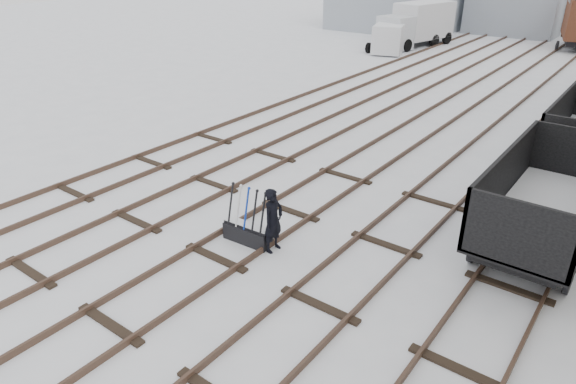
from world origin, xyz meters
name	(u,v)px	position (x,y,z in m)	size (l,w,h in m)	color
ground	(216,259)	(0.00, 0.00, 0.00)	(120.00, 120.00, 0.00)	white
tracks	(437,117)	(0.00, 13.67, 0.07)	(13.90, 52.00, 0.16)	black
shed_left	(397,4)	(-13.00, 36.00, 2.05)	(10.00, 8.00, 4.10)	#959EA8
shed_right	(518,5)	(-4.00, 40.00, 2.25)	(7.00, 6.00, 4.50)	#959EA8
ground_frame	(248,232)	(0.11, 1.06, 0.28)	(1.32, 0.49, 1.49)	black
worker	(273,220)	(0.86, 1.16, 0.83)	(0.60, 0.40, 1.66)	black
freight_wagon_a	(543,212)	(6.00, 5.41, 0.88)	(2.26, 5.64, 2.30)	black
lorry	(417,24)	(-8.03, 29.18, 1.56)	(3.18, 6.94, 3.03)	black
panel_van	(391,36)	(-8.62, 26.29, 1.01)	(3.14, 4.76, 1.94)	silver
crane	(360,0)	(-15.93, 34.75, 2.29)	(1.88, 5.13, 8.71)	#303036
tree_far_left	(571,1)	(-0.23, 40.32, 2.73)	(0.30, 0.30, 5.46)	black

